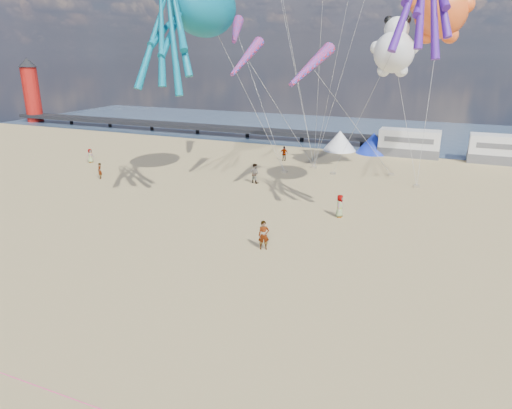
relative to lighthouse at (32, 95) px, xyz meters
name	(u,v)px	position (x,y,z in m)	size (l,w,h in m)	color
ground	(173,328)	(56.00, -44.00, -4.50)	(120.00, 120.00, 0.00)	tan
water	(375,132)	(56.00, 11.00, -4.48)	(120.00, 120.00, 0.00)	#344963
pier	(174,125)	(28.00, 0.00, -3.50)	(60.00, 3.00, 0.50)	black
lighthouse	(32,95)	(0.00, 0.00, 0.00)	(2.60, 2.60, 9.00)	#A5140F
motorhome_0	(409,143)	(62.00, -4.00, -3.00)	(6.60, 2.50, 3.00)	silver
motorhome_1	(502,150)	(71.50, -4.00, -3.00)	(6.60, 2.50, 3.00)	silver
tent_white	(340,141)	(54.00, -4.00, -3.30)	(4.00, 4.00, 2.40)	white
tent_blue	(373,143)	(58.00, -4.00, -3.30)	(4.00, 4.00, 2.40)	#1933CC
rope_line	(92,406)	(56.00, -49.00, -4.48)	(0.03, 0.03, 34.00)	#F2338C
standing_person	(264,235)	(56.49, -34.75, -3.60)	(0.66, 0.43, 1.80)	tan
beachgoer_0	(90,156)	(30.69, -20.78, -3.75)	(0.55, 0.36, 1.49)	#7F6659
beachgoer_1	(255,173)	(50.20, -21.37, -3.60)	(0.88, 0.57, 1.81)	#7F6659
beachgoer_3	(284,153)	(49.64, -11.81, -3.70)	(1.03, 0.59, 1.60)	#7F6659
beachgoer_5	(100,171)	(36.25, -25.70, -3.75)	(1.39, 0.44, 1.50)	#7F6659
beachgoer_6	(340,206)	(59.40, -27.34, -3.67)	(0.61, 0.40, 1.67)	#7F6659
sandbag_a	(285,172)	(51.54, -16.96, -4.39)	(0.50, 0.35, 0.22)	gray
sandbag_b	(333,173)	(56.06, -15.67, -4.39)	(0.50, 0.35, 0.22)	gray
sandbag_c	(417,186)	(63.96, -17.17, -4.39)	(0.50, 0.35, 0.22)	gray
sandbag_d	(391,175)	(61.36, -13.96, -4.39)	(0.50, 0.35, 0.22)	gray
sandbag_e	(314,167)	(53.66, -13.87, -4.39)	(0.50, 0.35, 0.22)	gray
kite_octopus_teal	(204,7)	(47.27, -24.41, 10.13)	(4.09, 9.54, 10.90)	#076B87
kite_panda	(394,52)	(60.84, -15.99, 6.82)	(4.18, 3.93, 5.90)	white
kite_teddy_orange	(441,12)	(64.18, -15.28, 9.97)	(5.14, 4.84, 7.26)	#FF5C1F
windsock_left	(236,30)	(45.88, -15.66, 8.82)	(1.10, 6.32, 6.32)	red
windsock_mid	(311,66)	(55.81, -23.65, 5.86)	(1.00, 5.94, 5.94)	red
windsock_right	(246,57)	(50.04, -22.67, 6.43)	(0.90, 5.34, 5.34)	red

